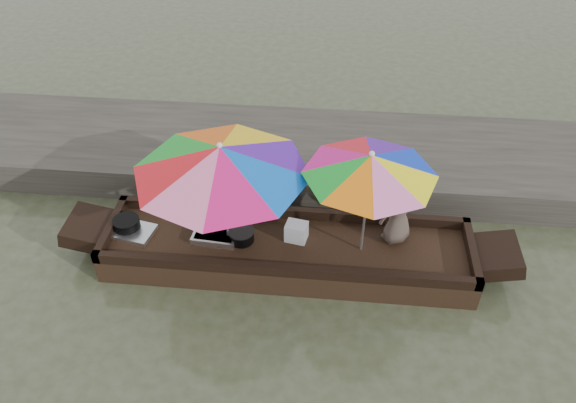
# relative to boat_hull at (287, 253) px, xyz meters

# --- Properties ---
(water) EXTENTS (80.00, 80.00, 0.00)m
(water) POSITION_rel_boat_hull_xyz_m (0.00, 0.00, -0.17)
(water) COLOR #363D23
(water) RESTS_ON ground
(dock) EXTENTS (22.00, 2.20, 0.50)m
(dock) POSITION_rel_boat_hull_xyz_m (0.00, 2.20, 0.08)
(dock) COLOR #2D2B26
(dock) RESTS_ON ground
(boat_hull) EXTENTS (4.88, 1.20, 0.35)m
(boat_hull) POSITION_rel_boat_hull_xyz_m (0.00, 0.00, 0.00)
(boat_hull) COLOR black
(boat_hull) RESTS_ON water
(cooking_pot) EXTENTS (0.36, 0.36, 0.19)m
(cooking_pot) POSITION_rel_boat_hull_xyz_m (-2.19, 0.06, 0.27)
(cooking_pot) COLOR black
(cooking_pot) RESTS_ON boat_hull
(tray_crayfish) EXTENTS (0.62, 0.45, 0.09)m
(tray_crayfish) POSITION_rel_boat_hull_xyz_m (-0.97, 0.04, 0.22)
(tray_crayfish) COLOR silver
(tray_crayfish) RESTS_ON boat_hull
(tray_scallop) EXTENTS (0.65, 0.51, 0.06)m
(tray_scallop) POSITION_rel_boat_hull_xyz_m (-2.12, 0.01, 0.21)
(tray_scallop) COLOR silver
(tray_scallop) RESTS_ON boat_hull
(charcoal_grill) EXTENTS (0.33, 0.33, 0.16)m
(charcoal_grill) POSITION_rel_boat_hull_xyz_m (-0.61, 0.01, 0.25)
(charcoal_grill) COLOR black
(charcoal_grill) RESTS_ON boat_hull
(supply_bag) EXTENTS (0.32, 0.27, 0.26)m
(supply_bag) POSITION_rel_boat_hull_xyz_m (0.11, 0.11, 0.30)
(supply_bag) COLOR silver
(supply_bag) RESTS_ON boat_hull
(vendor) EXTENTS (0.61, 0.59, 1.05)m
(vendor) POSITION_rel_boat_hull_xyz_m (1.42, 0.25, 0.70)
(vendor) COLOR #4F4239
(vendor) RESTS_ON boat_hull
(umbrella_bow) EXTENTS (2.20, 2.20, 1.55)m
(umbrella_bow) POSITION_rel_boat_hull_xyz_m (-0.79, 0.00, 0.95)
(umbrella_bow) COLOR #4D14A5
(umbrella_bow) RESTS_ON boat_hull
(umbrella_stern) EXTENTS (1.69, 1.69, 1.55)m
(umbrella_stern) POSITION_rel_boat_hull_xyz_m (0.97, 0.00, 0.95)
(umbrella_stern) COLOR #0C32D8
(umbrella_stern) RESTS_ON boat_hull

